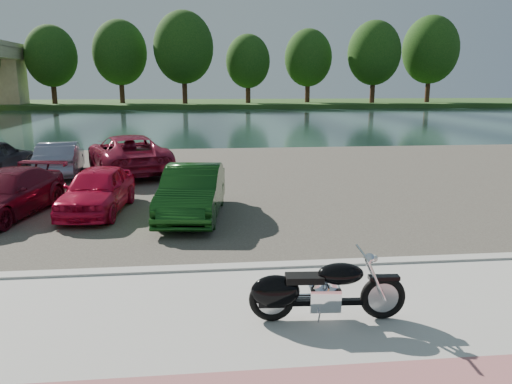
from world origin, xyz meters
TOP-DOWN VIEW (x-y plane):
  - ground at (0.00, 0.00)m, footprint 200.00×200.00m
  - promenade at (0.00, -1.00)m, footprint 60.00×6.00m
  - kerb at (0.00, 2.00)m, footprint 60.00×0.30m
  - parking_lot at (0.00, 11.00)m, footprint 60.00×18.00m
  - river at (0.00, 40.00)m, footprint 120.00×40.00m
  - far_bank at (0.00, 72.00)m, footprint 120.00×24.00m
  - far_trees at (4.36, 65.79)m, footprint 70.25×10.68m
  - motorcycle at (0.90, -0.26)m, footprint 2.33×0.75m
  - car_3 at (-5.91, 6.61)m, footprint 2.57×4.49m
  - car_4 at (-3.57, 6.77)m, footprint 1.80×3.82m
  - car_5 at (-0.96, 6.02)m, footprint 1.90×4.26m
  - car_9 at (-6.10, 12.63)m, footprint 1.87×4.10m
  - car_10 at (-3.59, 12.81)m, footprint 4.16×6.02m

SIDE VIEW (x-z plane):
  - ground at x=0.00m, z-range 0.00..0.00m
  - river at x=0.00m, z-range 0.00..0.00m
  - parking_lot at x=0.00m, z-range 0.00..0.04m
  - promenade at x=0.00m, z-range 0.00..0.10m
  - kerb at x=0.00m, z-range 0.00..0.14m
  - far_bank at x=0.00m, z-range 0.00..0.60m
  - motorcycle at x=0.90m, z-range 0.04..1.09m
  - car_3 at x=-5.91m, z-range 0.04..1.26m
  - car_4 at x=-3.57m, z-range 0.04..1.30m
  - car_9 at x=-6.10m, z-range 0.04..1.34m
  - car_5 at x=-0.96m, z-range 0.04..1.40m
  - car_10 at x=-3.59m, z-range 0.04..1.57m
  - far_trees at x=4.36m, z-range 1.23..13.75m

